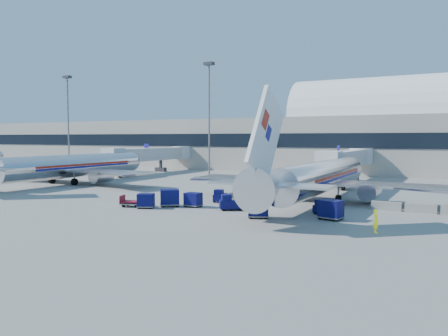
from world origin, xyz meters
The scene contains 20 objects.
ground centered at (0.00, 0.00, 0.00)m, with size 260.00×260.00×0.00m, color gray.
terminal centered at (-13.60, 55.96, 7.52)m, with size 170.00×28.15×21.00m.
airliner_main centered at (10.00, 4.51, 2.93)m, with size 32.00×37.26×12.07m.
airliner_mid centered at (-32.00, 4.51, 2.93)m, with size 32.00×37.26×12.07m.
jetbridge_near centered at (7.60, 30.81, 3.93)m, with size 4.40×27.50×6.25m.
jetbridge_mid centered at (-34.40, 30.81, 3.93)m, with size 4.40×27.50×6.25m.
mast_far_west centered at (-60.00, 30.00, 14.79)m, with size 2.00×1.20×22.60m.
mast_west centered at (-20.00, 30.00, 14.79)m, with size 2.00×1.20×22.60m.
barrier_near centered at (18.00, 2.00, 0.45)m, with size 3.00×0.55×0.90m, color #9E9E96.
barrier_mid centered at (21.30, 2.00, 0.45)m, with size 3.00×0.55×0.90m, color #9E9E96.
tug_lead centered at (3.59, -5.71, 0.75)m, with size 2.80×2.50×1.66m.
tug_right centered at (12.97, -3.66, 0.65)m, with size 2.39×1.59×1.43m.
tug_left centered at (-0.28, -1.10, 0.69)m, with size 1.63×2.51×1.51m.
cart_train_a centered at (-0.98, -5.85, 0.84)m, with size 1.81×1.39×1.57m.
cart_train_b centered at (-3.46, -6.77, 1.01)m, with size 2.69×2.60×1.89m.
cart_train_c centered at (-5.00, -9.00, 0.84)m, with size 2.21×2.01×1.58m.
cart_solo_near centered at (8.02, -8.49, 0.92)m, with size 2.39×2.15×1.72m.
cart_solo_far centered at (14.26, -6.01, 0.98)m, with size 2.34×1.96×1.83m.
cart_open_red centered at (-6.99, -8.91, 0.44)m, with size 2.70×2.29×0.62m.
ramp_worker centered at (18.90, -9.91, 0.96)m, with size 0.70×0.46×1.91m, color #E0F019.
Camera 1 is at (24.67, -45.95, 7.61)m, focal length 35.00 mm.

